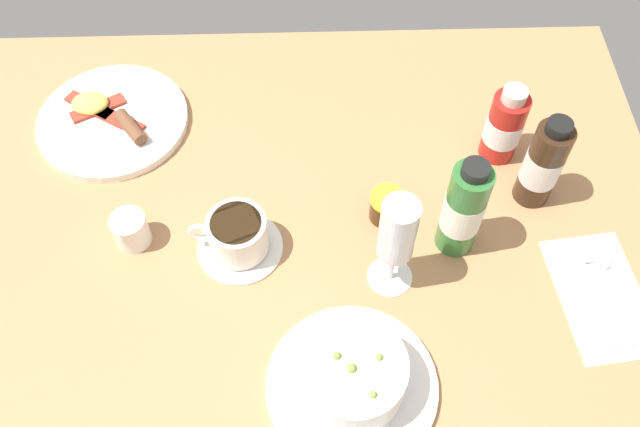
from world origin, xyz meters
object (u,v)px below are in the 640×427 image
cutlery_setting (601,292)px  coffee_cup (238,236)px  porridge_bowl (353,378)px  sauce_bottle_red (504,126)px  sauce_bottle_brown (543,164)px  breakfast_plate (112,119)px  sauce_bottle_green (463,209)px  creamer_jug (130,230)px  wine_glass (397,234)px  jam_jar (386,206)px

cutlery_setting → coffee_cup: coffee_cup is taller
porridge_bowl → coffee_cup: 26.17cm
porridge_bowl → sauce_bottle_red: (25.22, 38.13, 2.56)cm
sauce_bottle_brown → breakfast_plate: sauce_bottle_brown is taller
coffee_cup → breakfast_plate: 33.05cm
coffee_cup → sauce_bottle_green: bearing=0.6°
porridge_bowl → cutlery_setting: 37.88cm
porridge_bowl → sauce_bottle_green: sauce_bottle_green is taller
creamer_jug → sauce_bottle_red: sauce_bottle_red is taller
cutlery_setting → creamer_jug: (-66.22, 10.68, 2.45)cm
wine_glass → sauce_bottle_brown: 26.84cm
coffee_cup → breakfast_plate: size_ratio=0.54×
wine_glass → jam_jar: bearing=88.8°
creamer_jug → wine_glass: 38.66cm
jam_jar → wine_glass: bearing=-91.2°
porridge_bowl → wine_glass: size_ratio=1.25×
sauce_bottle_brown → sauce_bottle_green: bearing=-148.0°
wine_glass → breakfast_plate: wine_glass is taller
jam_jar → breakfast_plate: jam_jar is taller
cutlery_setting → coffee_cup: (-50.70, 8.79, 3.11)cm
cutlery_setting → sauce_bottle_green: size_ratio=1.15×
sauce_bottle_green → porridge_bowl: bearing=-126.8°
coffee_cup → sauce_bottle_green: (31.32, 0.33, 4.97)cm
porridge_bowl → sauce_bottle_brown: size_ratio=1.34×
breakfast_plate → coffee_cup: bearing=-48.5°
porridge_bowl → wine_glass: bearing=68.5°
creamer_jug → breakfast_plate: creamer_jug is taller
porridge_bowl → breakfast_plate: 59.11cm
creamer_jug → jam_jar: size_ratio=1.21×
sauce_bottle_red → sauce_bottle_green: bearing=-118.8°
creamer_jug → sauce_bottle_green: (46.84, -1.56, 5.64)cm
creamer_jug → sauce_bottle_red: bearing=14.9°
sauce_bottle_red → cutlery_setting: bearing=-68.0°
cutlery_setting → sauce_bottle_green: bearing=154.8°
creamer_jug → breakfast_plate: 23.72cm
jam_jar → sauce_bottle_red: sauce_bottle_red is taller
porridge_bowl → jam_jar: 27.23cm
wine_glass → sauce_bottle_green: sauce_bottle_green is taller
porridge_bowl → jam_jar: bearing=76.2°
cutlery_setting → wine_glass: bearing=173.3°
sauce_bottle_red → porridge_bowl: bearing=-123.5°
jam_jar → sauce_bottle_green: sauce_bottle_green is taller
coffee_cup → wine_glass: wine_glass is taller
jam_jar → sauce_bottle_green: (9.68, -4.74, 5.80)cm
porridge_bowl → sauce_bottle_red: bearing=56.5°
coffee_cup → sauce_bottle_green: sauce_bottle_green is taller
porridge_bowl → wine_glass: 18.86cm
coffee_cup → creamer_jug: (-15.52, 1.89, -0.66)cm
sauce_bottle_green → sauce_bottle_brown: bearing=32.0°
jam_jar → breakfast_plate: size_ratio=0.21×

